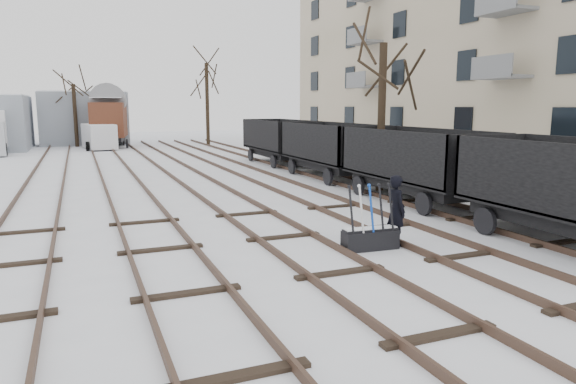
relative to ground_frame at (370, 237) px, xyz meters
name	(u,v)px	position (x,y,z in m)	size (l,w,h in m)	color
ground	(340,274)	(-1.46, -1.30, -0.28)	(120.00, 120.00, 0.00)	white
tracks	(194,179)	(-1.46, 12.37, -0.21)	(13.90, 52.00, 0.16)	black
apartment_block	(539,20)	(18.49, 12.70, 7.76)	(10.12, 45.00, 16.10)	beige
shed_right	(84,118)	(-5.46, 38.70, 1.96)	(7.00, 6.00, 4.50)	#939AA6
ground_frame	(370,237)	(0.00, 0.00, 0.00)	(1.32, 0.50, 1.49)	black
worker	(396,210)	(0.75, 0.10, 0.55)	(0.61, 0.40, 1.67)	black
freight_wagon_b	(416,174)	(4.54, 4.55, 0.66)	(2.42, 6.06, 2.47)	black
freight_wagon_c	(331,157)	(4.54, 10.95, 0.66)	(2.42, 6.06, 2.47)	black
freight_wagon_d	(280,147)	(4.54, 17.35, 0.66)	(2.42, 6.06, 2.47)	black
box_van_wagon	(109,119)	(-3.68, 33.52, 1.99)	(3.39, 5.44, 3.90)	black
panel_van	(99,136)	(-4.58, 31.79, 0.71)	(2.47, 4.55, 1.91)	silver
tree_near	(381,118)	(4.74, 7.13, 2.51)	(0.30, 0.30, 5.58)	black
tree_far_left	(75,116)	(-6.15, 35.19, 2.21)	(0.30, 0.30, 4.98)	black
tree_far_right	(207,105)	(3.94, 32.16, 3.06)	(0.30, 0.30, 6.69)	black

